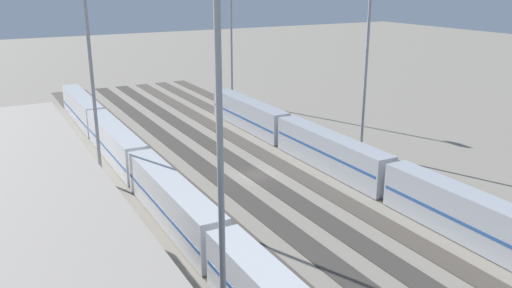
# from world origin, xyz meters

# --- Properties ---
(ground_plane) EXTENTS (400.00, 400.00, 0.00)m
(ground_plane) POSITION_xyz_m (0.00, 0.00, 0.00)
(ground_plane) COLOR gray
(track_bed_0) EXTENTS (140.00, 2.80, 0.12)m
(track_bed_0) POSITION_xyz_m (0.00, -15.00, 0.06)
(track_bed_0) COLOR #4C443D
(track_bed_0) RESTS_ON ground_plane
(track_bed_1) EXTENTS (140.00, 2.80, 0.12)m
(track_bed_1) POSITION_xyz_m (0.00, -10.00, 0.06)
(track_bed_1) COLOR #4C443D
(track_bed_1) RESTS_ON ground_plane
(track_bed_2) EXTENTS (140.00, 2.80, 0.12)m
(track_bed_2) POSITION_xyz_m (0.00, -5.00, 0.06)
(track_bed_2) COLOR #4C443D
(track_bed_2) RESTS_ON ground_plane
(track_bed_3) EXTENTS (140.00, 2.80, 0.12)m
(track_bed_3) POSITION_xyz_m (0.00, 0.00, 0.06)
(track_bed_3) COLOR #3D3833
(track_bed_3) RESTS_ON ground_plane
(track_bed_4) EXTENTS (140.00, 2.80, 0.12)m
(track_bed_4) POSITION_xyz_m (0.00, 5.00, 0.06)
(track_bed_4) COLOR #3D3833
(track_bed_4) RESTS_ON ground_plane
(track_bed_5) EXTENTS (140.00, 2.80, 0.12)m
(track_bed_5) POSITION_xyz_m (0.00, 10.00, 0.06)
(track_bed_5) COLOR #4C443D
(track_bed_5) RESTS_ON ground_plane
(track_bed_6) EXTENTS (140.00, 2.80, 0.12)m
(track_bed_6) POSITION_xyz_m (0.00, 15.00, 0.06)
(track_bed_6) COLOR #4C443D
(track_bed_6) RESTS_ON ground_plane
(train_on_track_1) EXTENTS (71.40, 3.06, 5.00)m
(train_on_track_1) POSITION_xyz_m (-2.93, -10.00, 2.61)
(train_on_track_1) COLOR #A8AAB2
(train_on_track_1) RESTS_ON ground_plane
(train_on_track_6) EXTENTS (95.60, 3.06, 5.00)m
(train_on_track_6) POSITION_xyz_m (3.43, 15.00, 2.59)
(train_on_track_6) COLOR silver
(train_on_track_6) RESTS_ON ground_plane
(light_mast_0) EXTENTS (2.80, 0.70, 25.87)m
(light_mast_0) POSITION_xyz_m (1.12, -18.90, 16.60)
(light_mast_0) COLOR #9EA0A5
(light_mast_0) RESTS_ON ground_plane
(light_mast_1) EXTENTS (2.80, 0.70, 32.46)m
(light_mast_1) POSITION_xyz_m (-29.33, 18.60, 20.17)
(light_mast_1) COLOR #9EA0A5
(light_mast_1) RESTS_ON ground_plane
(light_mast_2) EXTENTS (2.80, 0.70, 30.75)m
(light_mast_2) POSITION_xyz_m (42.29, -17.02, 19.25)
(light_mast_2) COLOR #9EA0A5
(light_mast_2) RESTS_ON ground_plane
(light_mast_3) EXTENTS (2.80, 0.70, 29.66)m
(light_mast_3) POSITION_xyz_m (7.76, 18.95, 18.67)
(light_mast_3) COLOR #9EA0A5
(light_mast_3) RESTS_ON ground_plane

